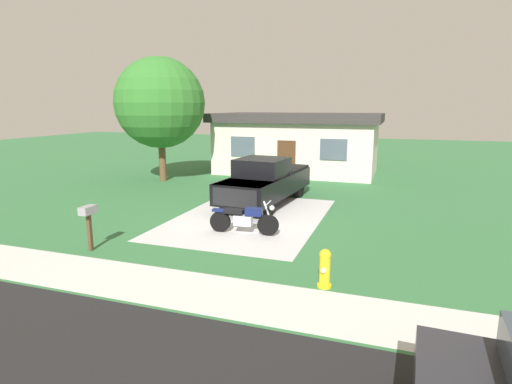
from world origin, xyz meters
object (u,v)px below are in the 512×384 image
motorcycle (244,219)px  mailbox (88,216)px  pickup_truck (266,180)px  shade_tree (160,103)px  fire_hydrant (325,268)px  neighbor_house (297,143)px

motorcycle → mailbox: 4.49m
pickup_truck → shade_tree: size_ratio=0.90×
fire_hydrant → motorcycle: bearing=134.6°
motorcycle → neighbor_house: size_ratio=0.23×
shade_tree → neighbor_house: shade_tree is taller
mailbox → shade_tree: (-3.94, 10.20, 3.09)m
motorcycle → mailbox: size_ratio=1.76×
pickup_truck → shade_tree: 8.13m
mailbox → neighbor_house: 15.51m
mailbox → shade_tree: size_ratio=0.20×
fire_hydrant → neighbor_house: neighbor_house is taller
motorcycle → pickup_truck: size_ratio=0.38×
shade_tree → neighbor_house: (6.08, 5.14, -2.27)m
fire_hydrant → mailbox: bearing=177.9°
mailbox → fire_hydrant: bearing=-2.1°
shade_tree → fire_hydrant: bearing=-45.0°
motorcycle → fire_hydrant: motorcycle is taller
neighbor_house → fire_hydrant: bearing=-74.4°
pickup_truck → mailbox: size_ratio=4.58×
motorcycle → pickup_truck: bearing=98.2°
motorcycle → fire_hydrant: 4.32m
pickup_truck → shade_tree: shade_tree is taller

